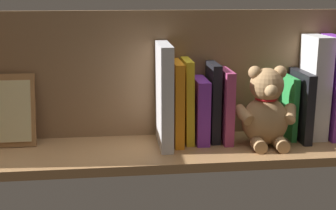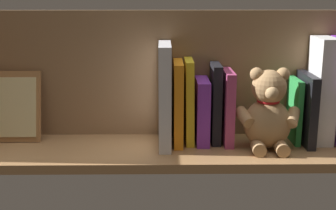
% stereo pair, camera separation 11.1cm
% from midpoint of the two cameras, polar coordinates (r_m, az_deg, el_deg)
% --- Properties ---
extents(ground_plane, '(1.03, 0.25, 0.02)m').
position_cam_midpoint_polar(ground_plane, '(1.14, 2.79, -5.65)').
color(ground_plane, '#A87A4C').
extents(shelf_back_panel, '(1.03, 0.02, 0.32)m').
position_cam_midpoint_polar(shelf_back_panel, '(1.20, 2.60, 3.85)').
color(shelf_back_panel, olive).
rests_on(shelf_back_panel, ground_plane).
extents(dictionary_thick_white, '(0.05, 0.11, 0.26)m').
position_cam_midpoint_polar(dictionary_thick_white, '(1.22, 20.98, 1.65)').
color(dictionary_thick_white, silver).
rests_on(dictionary_thick_white, ground_plane).
extents(book_1, '(0.02, 0.13, 0.18)m').
position_cam_midpoint_polar(book_1, '(1.21, 19.24, -0.49)').
color(book_1, black).
rests_on(book_1, ground_plane).
extents(book_2, '(0.01, 0.10, 0.16)m').
position_cam_midpoint_polar(book_2, '(1.22, 17.91, -0.65)').
color(book_2, green).
rests_on(book_2, ground_plane).
extents(teddy_bear, '(0.16, 0.13, 0.20)m').
position_cam_midpoint_polar(teddy_bear, '(1.14, 15.00, -1.04)').
color(teddy_bear, tan).
rests_on(teddy_bear, ground_plane).
extents(book_3, '(0.02, 0.12, 0.18)m').
position_cam_midpoint_polar(book_3, '(1.16, 10.08, -0.27)').
color(book_3, '#B23F72').
rests_on(book_3, ground_plane).
extents(book_4, '(0.02, 0.10, 0.20)m').
position_cam_midpoint_polar(book_4, '(1.16, 8.60, 0.20)').
color(book_4, black).
rests_on(book_4, ground_plane).
extents(book_5, '(0.03, 0.11, 0.16)m').
position_cam_midpoint_polar(book_5, '(1.16, 6.98, -0.78)').
color(book_5, purple).
rests_on(book_5, ground_plane).
extents(book_6, '(0.02, 0.10, 0.21)m').
position_cam_midpoint_polar(book_6, '(1.15, 5.39, 0.43)').
color(book_6, yellow).
rests_on(book_6, ground_plane).
extents(book_7, '(0.02, 0.12, 0.21)m').
position_cam_midpoint_polar(book_7, '(1.14, 4.05, 0.24)').
color(book_7, orange).
rests_on(book_7, ground_plane).
extents(book_8, '(0.03, 0.15, 0.25)m').
position_cam_midpoint_polar(book_8, '(1.12, 2.45, 1.18)').
color(book_8, silver).
rests_on(book_8, ground_plane).
extents(picture_frame_leaning, '(0.12, 0.06, 0.18)m').
position_cam_midpoint_polar(picture_frame_leaning, '(1.21, -15.70, -0.22)').
color(picture_frame_leaning, '#9E6B3D').
rests_on(picture_frame_leaning, ground_plane).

